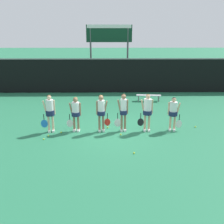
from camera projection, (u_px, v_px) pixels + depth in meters
ground_plane at (112, 131)px, 12.30m from camera, size 140.00×140.00×0.00m
fence_windscreen at (111, 76)px, 19.75m from camera, size 60.00×0.08×2.58m
scoreboard at (109, 39)px, 20.78m from camera, size 3.62×0.15×5.01m
bench_courtside at (149, 96)px, 17.47m from camera, size 1.65×0.50×0.42m
player_0 at (50, 110)px, 11.86m from camera, size 0.68×0.40×1.74m
player_1 at (76, 111)px, 11.97m from camera, size 0.69×0.40×1.63m
player_2 at (101, 110)px, 11.92m from camera, size 0.65×0.37×1.73m
player_3 at (123, 110)px, 11.97m from camera, size 0.63×0.33×1.76m
player_4 at (147, 109)px, 11.95m from camera, size 0.69×0.41×1.76m
player_5 at (173, 111)px, 12.06m from camera, size 0.67×0.41×1.60m
tennis_ball_0 at (49, 136)px, 11.59m from camera, size 0.07×0.07×0.07m
tennis_ball_1 at (108, 127)px, 12.61m from camera, size 0.07×0.07×0.07m
tennis_ball_2 at (121, 134)px, 11.73m from camera, size 0.07×0.07×0.07m
tennis_ball_3 at (61, 132)px, 11.99m from camera, size 0.07×0.07×0.07m
tennis_ball_4 at (44, 139)px, 11.23m from camera, size 0.07×0.07×0.07m
tennis_ball_5 at (195, 127)px, 12.68m from camera, size 0.07×0.07×0.07m
tennis_ball_6 at (134, 153)px, 9.93m from camera, size 0.07×0.07×0.07m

